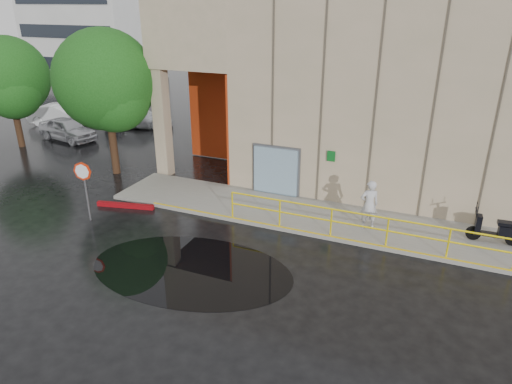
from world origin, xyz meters
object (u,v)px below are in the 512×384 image
(car_a, at_px, (67,129))
(car_b, at_px, (60,115))
(tree_far, at_px, (9,80))
(stop_sign, at_px, (84,178))
(tree_near, at_px, (108,84))
(scooter, at_px, (497,222))
(car_c, at_px, (138,117))
(red_curb, at_px, (125,205))
(person, at_px, (369,205))

(car_a, bearing_deg, car_b, 60.09)
(car_a, height_order, tree_far, tree_far)
(stop_sign, distance_m, tree_near, 5.71)
(scooter, relative_size, car_a, 0.44)
(car_a, distance_m, car_c, 4.60)
(red_curb, distance_m, car_c, 12.88)
(person, height_order, red_curb, person)
(scooter, relative_size, car_b, 0.42)
(car_b, bearing_deg, tree_near, -137.68)
(car_c, height_order, tree_far, tree_far)
(stop_sign, bearing_deg, scooter, 27.84)
(scooter, relative_size, red_curb, 0.72)
(stop_sign, distance_m, car_b, 16.06)
(red_curb, relative_size, tree_near, 0.36)
(scooter, distance_m, red_curb, 13.73)
(car_a, xyz_separation_m, car_c, (2.08, 4.10, -0.02))
(person, distance_m, tree_near, 12.66)
(person, distance_m, scooter, 4.18)
(scooter, relative_size, tree_near, 0.26)
(person, relative_size, stop_sign, 0.78)
(stop_sign, height_order, red_curb, stop_sign)
(person, bearing_deg, scooter, 160.44)
(stop_sign, xyz_separation_m, car_b, (-11.89, 10.74, -1.06))
(car_b, relative_size, car_c, 0.92)
(tree_far, bearing_deg, person, -7.88)
(car_a, relative_size, car_b, 0.96)
(car_a, xyz_separation_m, tree_near, (6.45, -3.51, 3.60))
(car_c, bearing_deg, tree_near, -168.71)
(person, xyz_separation_m, car_a, (-18.62, 4.90, -0.39))
(person, relative_size, car_c, 0.41)
(scooter, bearing_deg, car_a, 166.30)
(person, relative_size, tree_far, 0.30)
(stop_sign, height_order, car_a, stop_sign)
(tree_far, bearing_deg, car_c, 60.88)
(red_curb, distance_m, tree_near, 5.89)
(red_curb, distance_m, tree_far, 12.10)
(stop_sign, xyz_separation_m, car_c, (-6.66, 12.19, -1.08))
(scooter, bearing_deg, tree_near, 174.20)
(stop_sign, relative_size, tree_near, 0.35)
(tree_near, xyz_separation_m, tree_far, (-7.84, 1.39, -0.52))
(scooter, height_order, car_a, scooter)
(scooter, xyz_separation_m, stop_sign, (-14.02, -3.76, 0.82))
(car_a, height_order, tree_near, tree_near)
(person, height_order, car_a, person)
(person, relative_size, tree_near, 0.27)
(person, bearing_deg, car_c, -55.94)
(scooter, xyz_separation_m, car_b, (-25.91, 6.98, -0.23))
(stop_sign, xyz_separation_m, tree_near, (-2.29, 4.58, 2.54))
(car_b, bearing_deg, car_c, -89.51)
(person, height_order, car_b, person)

